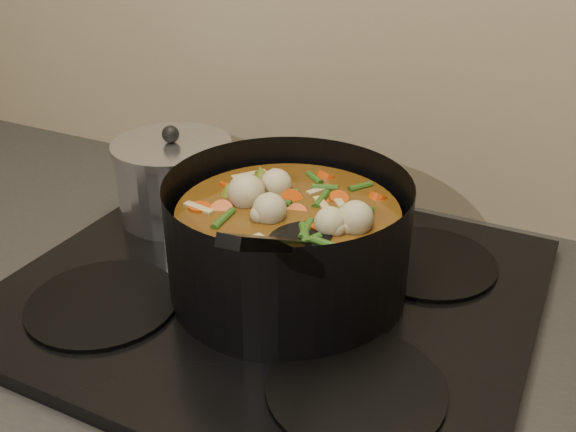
% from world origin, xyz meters
% --- Properties ---
extents(stovetop, '(0.62, 0.54, 0.03)m').
position_xyz_m(stovetop, '(0.00, 1.93, 0.92)').
color(stovetop, black).
rests_on(stovetop, counter).
extents(stockpot, '(0.31, 0.40, 0.21)m').
position_xyz_m(stockpot, '(0.02, 1.93, 1.00)').
color(stockpot, black).
rests_on(stockpot, stovetop).
extents(saucepan, '(0.17, 0.17, 0.14)m').
position_xyz_m(saucepan, '(-0.21, 2.03, 0.99)').
color(saucepan, silver).
rests_on(saucepan, stovetop).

